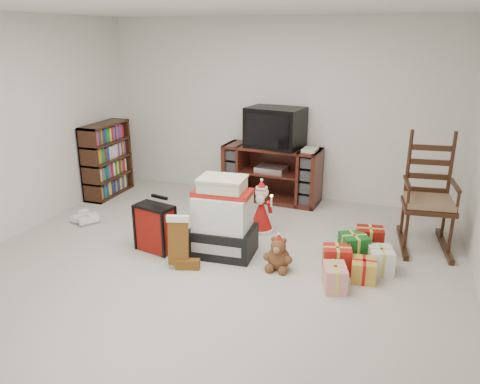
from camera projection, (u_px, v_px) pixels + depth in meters
name	position (u px, v px, depth m)	size (l,w,h in m)	color
room	(209.00, 149.00, 4.35)	(5.01, 5.01, 2.51)	beige
tv_stand	(272.00, 173.00, 6.62)	(1.39, 0.58, 0.78)	#421812
bookshelf	(107.00, 161.00, 6.80)	(0.29, 0.87, 1.06)	#321A0D
rocking_chair	(428.00, 207.00, 5.17)	(0.63, 0.93, 1.32)	#321A0D
gift_pile	(223.00, 222.00, 4.97)	(0.70, 0.53, 0.84)	black
red_suitcase	(155.00, 228.00, 5.07)	(0.44, 0.29, 0.62)	maroon
stocking	(178.00, 242.00, 4.70)	(0.26, 0.11, 0.56)	#0B6713
teddy_bear	(279.00, 255.00, 4.70)	(0.23, 0.21, 0.35)	brown
santa_figurine	(261.00, 212.00, 5.59)	(0.31, 0.30, 0.65)	#A91412
mrs_claus_figurine	(232.00, 209.00, 5.75)	(0.29, 0.27, 0.59)	#A91412
sneaker_pair	(85.00, 219.00, 5.90)	(0.35, 0.27, 0.09)	white
gift_cluster	(357.00, 259.00, 4.68)	(0.74, 1.03, 0.25)	#A81B13
crt_television	(275.00, 127.00, 6.40)	(0.82, 0.65, 0.54)	black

